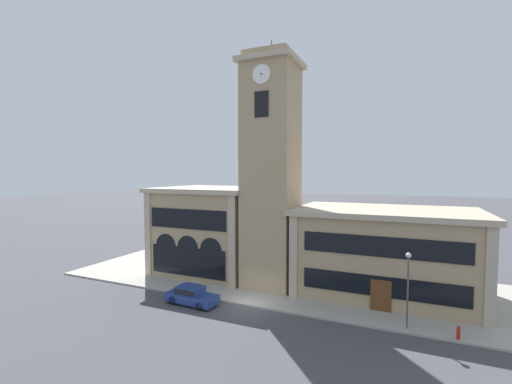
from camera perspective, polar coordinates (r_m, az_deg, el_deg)
ground_plane at (r=28.81m, az=-1.61°, el=-18.54°), size 300.00×300.00×0.00m
sidewalk_kerb at (r=35.00m, az=3.60°, el=-14.42°), size 42.43×14.30×0.15m
clock_tower at (r=31.67m, az=2.54°, el=3.36°), size 5.23×5.23×22.64m
town_hall_left_wing at (r=37.70m, az=-7.31°, el=-6.12°), size 11.11×9.91×9.10m
town_hall_right_wing at (r=32.60m, az=20.72°, el=-9.20°), size 15.35×9.91×7.52m
parked_car_near at (r=29.49m, az=-10.72°, el=-16.49°), size 4.44×1.97×1.46m
street_lamp at (r=25.79m, az=24.00°, el=-12.98°), size 0.36×0.36×5.20m
fire_hydrant at (r=26.66m, az=30.67°, el=-19.53°), size 0.22×0.22×0.87m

